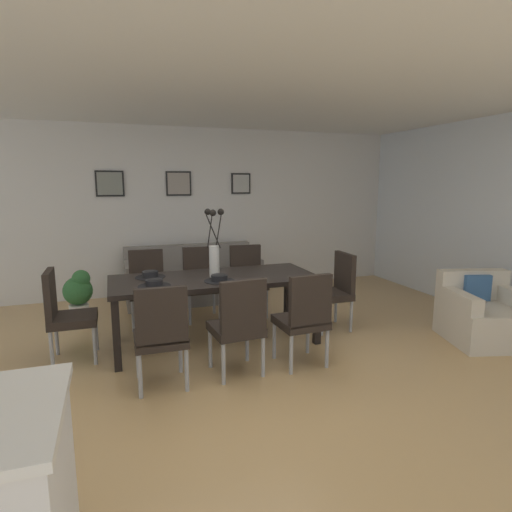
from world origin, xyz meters
The scene contains 25 objects.
ground_plane centered at (0.00, 0.00, 0.00)m, with size 9.00×9.00×0.00m, color tan.
back_wall_panel centered at (0.00, 3.25, 1.30)m, with size 9.00×0.10×2.60m, color silver.
ceiling_panel centered at (0.00, 0.40, 2.64)m, with size 9.00×7.20×0.08m, color white.
dining_table centered at (-0.07, 0.87, 0.67)m, with size 2.20×0.94×0.74m.
dining_chair_near_left centered at (-0.76, -0.03, 0.51)m, with size 0.45×0.45×0.92m.
dining_chair_near_right centered at (-0.72, 1.76, 0.51)m, with size 0.45×0.45×0.92m.
dining_chair_far_left centered at (-0.07, 0.00, 0.51)m, with size 0.47×0.47×0.92m.
dining_chair_far_right centered at (-0.04, 1.78, 0.51)m, with size 0.46×0.46×0.92m.
dining_chair_mid_left centered at (0.58, -0.02, 0.51)m, with size 0.46×0.46×0.92m.
dining_chair_mid_right centered at (0.58, 1.74, 0.51)m, with size 0.47×0.47×0.92m.
dining_chair_head_west centered at (-1.58, 0.87, 0.51)m, with size 0.44×0.44×0.92m.
dining_chair_head_east centered at (1.41, 0.84, 0.51)m, with size 0.45×0.45×0.92m.
centerpiece_vase centered at (-0.07, 0.87, 1.02)m, with size 0.21×0.23×0.73m.
placemat_near_left centered at (-0.73, 0.66, 0.74)m, with size 0.32×0.32×0.01m, color black.
bowl_near_left centered at (-0.73, 0.66, 0.78)m, with size 0.17×0.17×0.07m.
placemat_near_right centered at (-0.73, 1.09, 0.74)m, with size 0.32×0.32×0.01m, color black.
bowl_near_right centered at (-0.73, 1.09, 0.78)m, with size 0.17×0.17×0.07m.
placemat_far_left centered at (-0.07, 0.66, 0.74)m, with size 0.32×0.32×0.01m, color black.
bowl_far_left centered at (-0.07, 0.66, 0.78)m, with size 0.17×0.17×0.07m.
sofa centered at (0.02, 2.70, 0.28)m, with size 1.95×0.84×0.80m.
armchair centered at (2.77, -0.06, 0.29)m, with size 0.99×0.99×0.75m.
framed_picture_left centered at (-1.09, 3.18, 1.74)m, with size 0.40×0.03×0.38m.
framed_picture_center centered at (-0.07, 3.18, 1.74)m, with size 0.39×0.03×0.38m.
framed_picture_right centered at (0.94, 3.18, 1.74)m, with size 0.32×0.03×0.33m.
potted_plant centered at (-1.54, 2.13, 0.37)m, with size 0.36×0.36×0.67m.
Camera 1 is at (-1.10, -3.47, 1.74)m, focal length 29.43 mm.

